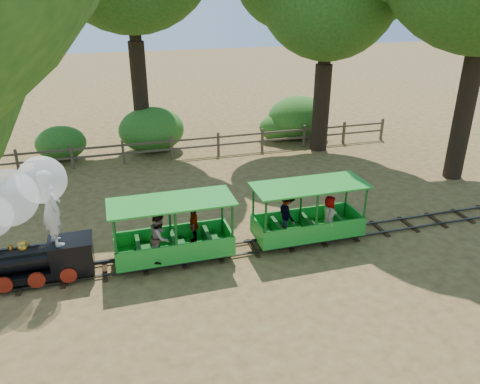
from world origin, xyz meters
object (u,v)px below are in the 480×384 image
object	(u,v)px
locomotive	(23,215)
carriage_front	(173,237)
fence	(195,144)
carriage_rear	(306,218)

from	to	relation	value
locomotive	carriage_front	xyz separation A→B (m)	(3.41, -0.13, -1.07)
carriage_front	fence	xyz separation A→B (m)	(2.22, 8.07, -0.18)
carriage_rear	fence	bearing A→B (deg)	100.88
carriage_rear	fence	xyz separation A→B (m)	(-1.54, 8.01, -0.17)
carriage_front	carriage_rear	size ratio (longest dim) A/B	1.00
carriage_front	carriage_rear	bearing A→B (deg)	0.94
locomotive	carriage_rear	world-z (taller)	locomotive
carriage_front	carriage_rear	distance (m)	3.76
fence	locomotive	bearing A→B (deg)	-125.38
locomotive	fence	distance (m)	9.82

